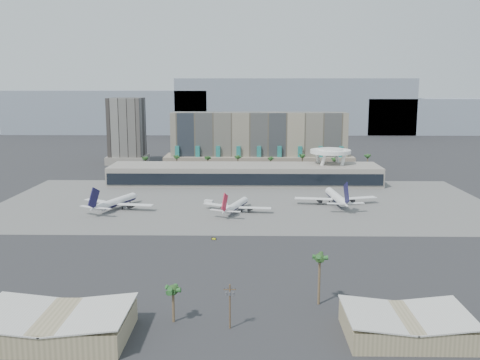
{
  "coord_description": "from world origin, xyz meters",
  "views": [
    {
      "loc": [
        2.82,
        -225.22,
        62.09
      ],
      "look_at": [
        -1.74,
        40.0,
        14.78
      ],
      "focal_mm": 40.0,
      "sensor_mm": 36.0,
      "label": 1
    }
  ],
  "objects_px": {
    "service_vehicle_b": "(224,205)",
    "taxiway_sign": "(214,239)",
    "airliner_centre": "(236,206)",
    "service_vehicle_a": "(209,202)",
    "utility_pole": "(230,302)",
    "airliner_right": "(336,197)",
    "airliner_left": "(116,202)"
  },
  "relations": [
    {
      "from": "airliner_right",
      "to": "taxiway_sign",
      "type": "relative_size",
      "value": 21.98
    },
    {
      "from": "airliner_left",
      "to": "airliner_right",
      "type": "bearing_deg",
      "value": 27.28
    },
    {
      "from": "service_vehicle_a",
      "to": "service_vehicle_b",
      "type": "bearing_deg",
      "value": -10.52
    },
    {
      "from": "service_vehicle_a",
      "to": "service_vehicle_b",
      "type": "xyz_separation_m",
      "value": [
        8.4,
        -5.77,
        -0.35
      ]
    },
    {
      "from": "utility_pole",
      "to": "airliner_right",
      "type": "distance_m",
      "value": 154.42
    },
    {
      "from": "utility_pole",
      "to": "airliner_right",
      "type": "xyz_separation_m",
      "value": [
        50.75,
        145.81,
        -3.2
      ]
    },
    {
      "from": "airliner_right",
      "to": "utility_pole",
      "type": "bearing_deg",
      "value": -114.02
    },
    {
      "from": "airliner_right",
      "to": "service_vehicle_b",
      "type": "relative_size",
      "value": 14.32
    },
    {
      "from": "taxiway_sign",
      "to": "service_vehicle_a",
      "type": "bearing_deg",
      "value": 110.08
    },
    {
      "from": "airliner_left",
      "to": "service_vehicle_a",
      "type": "xyz_separation_m",
      "value": [
        46.35,
        11.58,
        -2.47
      ]
    },
    {
      "from": "airliner_right",
      "to": "service_vehicle_a",
      "type": "relative_size",
      "value": 9.54
    },
    {
      "from": "service_vehicle_a",
      "to": "service_vehicle_b",
      "type": "relative_size",
      "value": 1.5
    },
    {
      "from": "airliner_right",
      "to": "taxiway_sign",
      "type": "distance_m",
      "value": 89.16
    },
    {
      "from": "airliner_right",
      "to": "service_vehicle_a",
      "type": "xyz_separation_m",
      "value": [
        -67.02,
        -0.19,
        -2.78
      ]
    },
    {
      "from": "utility_pole",
      "to": "taxiway_sign",
      "type": "xyz_separation_m",
      "value": [
        -9.47,
        80.14,
        -6.68
      ]
    },
    {
      "from": "utility_pole",
      "to": "taxiway_sign",
      "type": "height_order",
      "value": "utility_pole"
    },
    {
      "from": "airliner_centre",
      "to": "taxiway_sign",
      "type": "bearing_deg",
      "value": -80.54
    },
    {
      "from": "airliner_centre",
      "to": "service_vehicle_b",
      "type": "relative_size",
      "value": 11.19
    },
    {
      "from": "utility_pole",
      "to": "taxiway_sign",
      "type": "distance_m",
      "value": 80.98
    },
    {
      "from": "airliner_centre",
      "to": "airliner_right",
      "type": "bearing_deg",
      "value": 36.49
    },
    {
      "from": "airliner_centre",
      "to": "service_vehicle_a",
      "type": "xyz_separation_m",
      "value": [
        -14.6,
        16.76,
        -2.04
      ]
    },
    {
      "from": "service_vehicle_a",
      "to": "service_vehicle_b",
      "type": "distance_m",
      "value": 10.19
    },
    {
      "from": "taxiway_sign",
      "to": "utility_pole",
      "type": "bearing_deg",
      "value": -69.12
    },
    {
      "from": "service_vehicle_a",
      "to": "taxiway_sign",
      "type": "bearing_deg",
      "value": -60.11
    },
    {
      "from": "service_vehicle_b",
      "to": "taxiway_sign",
      "type": "height_order",
      "value": "service_vehicle_b"
    },
    {
      "from": "airliner_centre",
      "to": "taxiway_sign",
      "type": "relative_size",
      "value": 17.18
    },
    {
      "from": "utility_pole",
      "to": "airliner_right",
      "type": "bearing_deg",
      "value": 70.81
    },
    {
      "from": "utility_pole",
      "to": "taxiway_sign",
      "type": "bearing_deg",
      "value": 96.74
    },
    {
      "from": "airliner_centre",
      "to": "taxiway_sign",
      "type": "distance_m",
      "value": 49.41
    },
    {
      "from": "airliner_left",
      "to": "service_vehicle_a",
      "type": "relative_size",
      "value": 8.34
    },
    {
      "from": "airliner_left",
      "to": "taxiway_sign",
      "type": "bearing_deg",
      "value": -24.05
    },
    {
      "from": "utility_pole",
      "to": "service_vehicle_b",
      "type": "distance_m",
      "value": 140.21
    }
  ]
}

